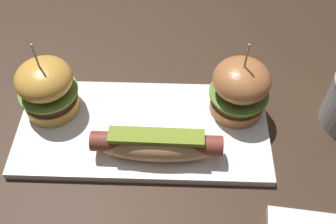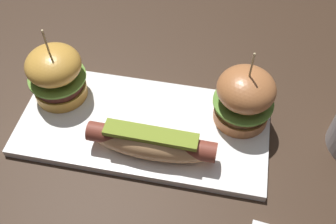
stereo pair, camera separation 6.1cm
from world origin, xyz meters
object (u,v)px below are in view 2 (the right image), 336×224
hot_dog (151,143)px  platter_main (144,126)px  slider_right (244,97)px  slider_left (56,74)px

hot_dog → platter_main: bearing=115.8°
platter_main → hot_dog: 0.07m
platter_main → slider_right: (0.16, 0.04, 0.06)m
platter_main → slider_right: slider_right is taller
hot_dog → slider_left: 0.20m
platter_main → hot_dog: size_ratio=2.07×
slider_left → slider_right: (0.31, 0.01, 0.00)m
platter_main → slider_left: bearing=167.1°
platter_main → slider_right: 0.17m
slider_right → hot_dog: bearing=-143.3°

